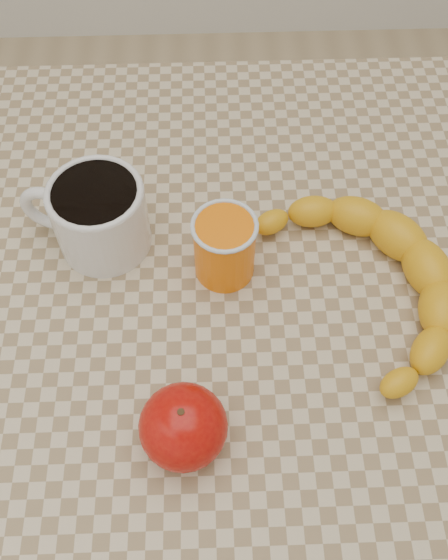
{
  "coord_description": "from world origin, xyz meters",
  "views": [
    {
      "loc": [
        -0.01,
        -0.38,
        1.36
      ],
      "look_at": [
        0.0,
        0.0,
        0.77
      ],
      "focal_mm": 40.0,
      "sensor_mm": 36.0,
      "label": 1
    }
  ],
  "objects_px": {
    "table": "(224,324)",
    "coffee_mug": "(97,214)",
    "apple": "(183,427)",
    "banana": "(370,280)",
    "orange_juice_glass": "(225,247)"
  },
  "relations": [
    {
      "from": "orange_juice_glass",
      "to": "apple",
      "type": "xyz_separation_m",
      "value": [
        -0.05,
        -0.2,
        -0.01
      ]
    },
    {
      "from": "banana",
      "to": "orange_juice_glass",
      "type": "bearing_deg",
      "value": 148.51
    },
    {
      "from": "table",
      "to": "coffee_mug",
      "type": "xyz_separation_m",
      "value": [
        -0.14,
        0.08,
        0.14
      ]
    },
    {
      "from": "table",
      "to": "coffee_mug",
      "type": "height_order",
      "value": "coffee_mug"
    },
    {
      "from": "apple",
      "to": "banana",
      "type": "relative_size",
      "value": 0.3
    },
    {
      "from": "orange_juice_glass",
      "to": "banana",
      "type": "relative_size",
      "value": 0.23
    },
    {
      "from": "coffee_mug",
      "to": "orange_juice_glass",
      "type": "distance_m",
      "value": 0.15
    },
    {
      "from": "banana",
      "to": "apple",
      "type": "bearing_deg",
      "value": -159.87
    },
    {
      "from": "banana",
      "to": "table",
      "type": "bearing_deg",
      "value": 158.37
    },
    {
      "from": "apple",
      "to": "table",
      "type": "bearing_deg",
      "value": 75.74
    },
    {
      "from": "apple",
      "to": "banana",
      "type": "xyz_separation_m",
      "value": [
        0.21,
        0.17,
        -0.01
      ]
    },
    {
      "from": "coffee_mug",
      "to": "banana",
      "type": "height_order",
      "value": "coffee_mug"
    },
    {
      "from": "coffee_mug",
      "to": "banana",
      "type": "distance_m",
      "value": 0.32
    },
    {
      "from": "orange_juice_glass",
      "to": "banana",
      "type": "xyz_separation_m",
      "value": [
        0.16,
        -0.04,
        -0.02
      ]
    },
    {
      "from": "orange_juice_glass",
      "to": "table",
      "type": "bearing_deg",
      "value": -93.08
    }
  ]
}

